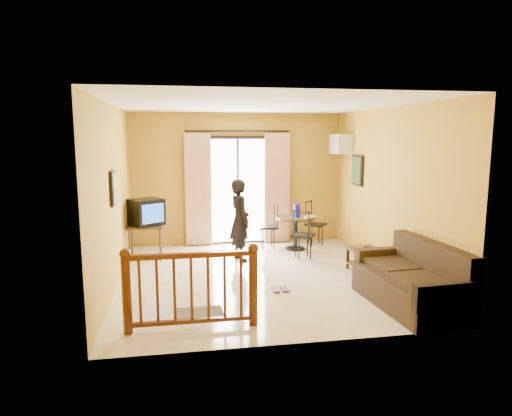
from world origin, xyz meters
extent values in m
plane|color=beige|center=(0.00, 0.00, 0.00)|extent=(5.00, 5.00, 0.00)
plane|color=white|center=(0.00, 0.00, 2.80)|extent=(5.00, 5.00, 0.00)
plane|color=#B78C23|center=(0.00, 2.50, 1.40)|extent=(4.50, 0.00, 4.50)
plane|color=#B78C23|center=(0.00, -2.50, 1.40)|extent=(4.50, 0.00, 4.50)
plane|color=#B78C23|center=(-2.25, 0.00, 1.40)|extent=(0.00, 5.00, 5.00)
plane|color=#B78C23|center=(2.25, 0.00, 1.40)|extent=(0.00, 5.00, 5.00)
cube|color=black|center=(0.00, 2.48, 1.15)|extent=(1.34, 0.03, 2.34)
cube|color=white|center=(0.00, 2.45, 1.15)|extent=(1.20, 0.04, 2.20)
cube|color=black|center=(0.00, 2.43, 1.15)|extent=(0.04, 0.02, 2.20)
cube|color=beige|center=(-0.85, 2.40, 1.20)|extent=(0.55, 0.08, 2.35)
cube|color=beige|center=(0.85, 2.40, 1.20)|extent=(0.55, 0.08, 2.35)
cylinder|color=black|center=(0.00, 2.40, 2.42)|extent=(2.20, 0.04, 0.04)
cube|color=black|center=(-1.90, 1.47, 0.64)|extent=(0.66, 0.55, 0.04)
cylinder|color=black|center=(-2.18, 1.25, 0.32)|extent=(0.04, 0.04, 0.64)
cylinder|color=black|center=(-1.62, 1.25, 0.32)|extent=(0.04, 0.04, 0.64)
cylinder|color=black|center=(-2.18, 1.69, 0.32)|extent=(0.04, 0.04, 0.64)
cylinder|color=black|center=(-1.62, 1.69, 0.32)|extent=(0.04, 0.04, 0.64)
cube|color=black|center=(-1.87, 1.47, 0.91)|extent=(0.73, 0.71, 0.49)
cube|color=blue|center=(-1.73, 1.26, 0.91)|extent=(0.38, 0.25, 0.35)
cube|color=black|center=(-2.22, -0.20, 1.55)|extent=(0.04, 0.42, 0.52)
cube|color=#545248|center=(-2.19, -0.20, 1.55)|extent=(0.01, 0.34, 0.44)
cylinder|color=black|center=(1.10, 1.73, 0.66)|extent=(0.81, 0.81, 0.04)
cylinder|color=black|center=(1.10, 1.73, 0.33)|extent=(0.08, 0.08, 0.66)
cylinder|color=black|center=(1.10, 1.73, 0.01)|extent=(0.40, 0.40, 0.03)
cylinder|color=#1414C0|center=(1.11, 1.71, 0.81)|extent=(0.14, 0.14, 0.26)
cube|color=beige|center=(1.34, 1.63, 0.69)|extent=(0.33, 0.27, 0.02)
cube|color=silver|center=(2.10, 1.95, 2.15)|extent=(0.30, 0.60, 0.40)
cube|color=gray|center=(1.95, 1.95, 2.15)|extent=(0.02, 0.56, 0.36)
cube|color=black|center=(2.22, 1.30, 1.65)|extent=(0.04, 0.50, 0.60)
cube|color=black|center=(2.19, 1.30, 1.65)|extent=(0.01, 0.42, 0.52)
cube|color=black|center=(1.85, -0.19, 0.39)|extent=(0.51, 0.92, 0.04)
cube|color=black|center=(1.85, -0.19, 0.12)|extent=(0.47, 0.88, 0.03)
cube|color=black|center=(1.64, -0.60, 0.20)|extent=(0.05, 0.05, 0.39)
cube|color=black|center=(2.06, -0.60, 0.20)|extent=(0.05, 0.05, 0.39)
cube|color=black|center=(1.64, 0.22, 0.20)|extent=(0.05, 0.05, 0.39)
cube|color=black|center=(2.06, 0.22, 0.20)|extent=(0.05, 0.05, 0.39)
imported|color=#5C2D1F|center=(1.85, -0.17, 0.44)|extent=(0.22, 0.22, 0.06)
cube|color=#2F2112|center=(1.80, -1.66, 0.22)|extent=(0.98, 1.78, 0.43)
cube|color=#2F2112|center=(2.12, -1.66, 0.59)|extent=(0.31, 1.74, 0.59)
cube|color=#2F2112|center=(1.80, -2.50, 0.45)|extent=(0.87, 0.23, 0.32)
cube|color=#2F2112|center=(1.80, -0.82, 0.45)|extent=(0.87, 0.23, 0.32)
cube|color=#2F2112|center=(1.75, -2.04, 0.46)|extent=(0.64, 0.74, 0.11)
cube|color=#2F2112|center=(1.75, -1.28, 0.46)|extent=(0.64, 0.74, 0.11)
imported|color=black|center=(-0.15, 1.10, 0.77)|extent=(0.50, 0.63, 1.53)
cylinder|color=#471E0F|center=(-1.90, -1.90, 0.46)|extent=(0.11, 0.11, 0.92)
cylinder|color=#471E0F|center=(-0.40, -1.90, 0.46)|extent=(0.11, 0.11, 0.92)
sphere|color=#471E0F|center=(-1.90, -1.90, 0.97)|extent=(0.13, 0.13, 0.13)
sphere|color=#471E0F|center=(-0.40, -1.90, 0.97)|extent=(0.13, 0.13, 0.13)
cube|color=#471E0F|center=(-1.15, -1.90, 0.92)|extent=(1.55, 0.08, 0.06)
cube|color=#471E0F|center=(-1.15, -1.90, 0.10)|extent=(1.55, 0.06, 0.05)
cube|color=#534943|center=(-1.03, -1.42, 0.01)|extent=(0.61, 0.41, 0.02)
cube|color=#5C2D1F|center=(0.14, -0.72, 0.01)|extent=(0.11, 0.25, 0.03)
cube|color=#5C2D1F|center=(0.28, -0.72, 0.01)|extent=(0.11, 0.25, 0.03)
camera|label=1|loc=(-1.29, -7.19, 2.31)|focal=32.00mm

